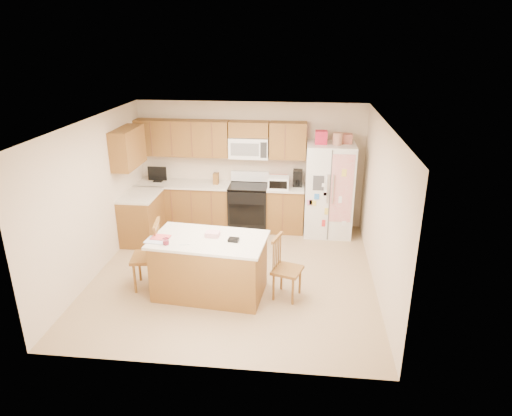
# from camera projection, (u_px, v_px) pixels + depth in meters

# --- Properties ---
(ground) EXTENTS (4.50, 4.50, 0.00)m
(ground) POSITION_uv_depth(u_px,v_px,m) (234.00, 274.00, 7.52)
(ground) COLOR tan
(ground) RESTS_ON ground
(room_shell) EXTENTS (4.60, 4.60, 2.52)m
(room_shell) POSITION_uv_depth(u_px,v_px,m) (233.00, 192.00, 7.00)
(room_shell) COLOR beige
(room_shell) RESTS_ON ground
(cabinetry) EXTENTS (3.36, 1.56, 2.15)m
(cabinetry) POSITION_uv_depth(u_px,v_px,m) (198.00, 186.00, 8.95)
(cabinetry) COLOR brown
(cabinetry) RESTS_ON ground
(stove) EXTENTS (0.76, 0.65, 1.13)m
(stove) POSITION_uv_depth(u_px,v_px,m) (249.00, 206.00, 9.15)
(stove) COLOR black
(stove) RESTS_ON ground
(refrigerator) EXTENTS (0.90, 0.79, 2.04)m
(refrigerator) POSITION_uv_depth(u_px,v_px,m) (329.00, 189.00, 8.77)
(refrigerator) COLOR white
(refrigerator) RESTS_ON ground
(island) EXTENTS (1.77, 1.12, 1.00)m
(island) POSITION_uv_depth(u_px,v_px,m) (210.00, 266.00, 6.82)
(island) COLOR brown
(island) RESTS_ON ground
(windsor_chair_left) EXTENTS (0.51, 0.53, 1.09)m
(windsor_chair_left) POSITION_uv_depth(u_px,v_px,m) (148.00, 257.00, 6.99)
(windsor_chair_left) COLOR brown
(windsor_chair_left) RESTS_ON ground
(windsor_chair_back) EXTENTS (0.41, 0.39, 0.88)m
(windsor_chair_back) POSITION_uv_depth(u_px,v_px,m) (222.00, 251.00, 7.39)
(windsor_chair_back) COLOR brown
(windsor_chair_back) RESTS_ON ground
(windsor_chair_right) EXTENTS (0.50, 0.51, 0.97)m
(windsor_chair_right) POSITION_uv_depth(u_px,v_px,m) (286.00, 269.00, 6.73)
(windsor_chair_right) COLOR brown
(windsor_chair_right) RESTS_ON ground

